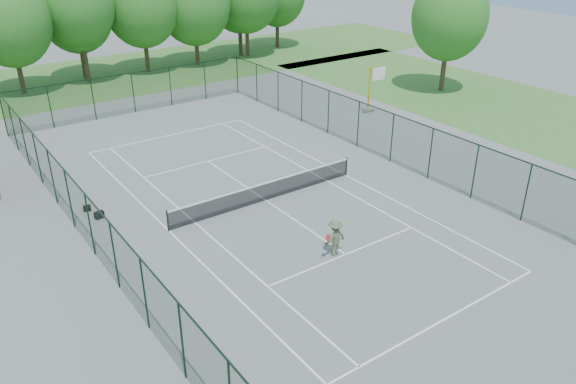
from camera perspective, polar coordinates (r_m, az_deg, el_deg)
name	(u,v)px	position (r m, az deg, el deg)	size (l,w,h in m)	color
ground	(266,200)	(29.39, -2.25, -0.86)	(140.00, 140.00, 0.00)	slate
grass_far	(86,78)	(55.52, -19.83, 10.80)	(80.00, 16.00, 0.01)	#457731
grass_side	(490,102)	(48.07, 19.82, 8.56)	(14.00, 40.00, 0.01)	#457731
court_lines	(266,200)	(29.39, -2.25, -0.86)	(11.05, 23.85, 0.01)	white
tennis_net	(266,191)	(29.13, -2.27, 0.15)	(11.08, 0.08, 1.10)	black
fence_enclosure	(265,173)	(28.71, -2.31, 1.91)	(18.05, 36.05, 3.02)	#14321A
tree_line_far	(75,10)	(54.39, -20.82, 16.86)	(39.40, 6.40, 9.70)	#453722
basketball_goal	(374,81)	(42.05, 8.77, 11.06)	(1.20, 1.43, 3.65)	#D0A108
tree_side	(450,16)	(49.04, 16.12, 16.76)	(6.10, 6.10, 9.66)	#453722
sports_bag_a	(99,215)	(29.11, -18.63, -2.23)	(0.45, 0.27, 0.36)	black
sports_bag_b	(87,208)	(30.05, -19.75, -1.56)	(0.38, 0.23, 0.29)	black
tennis_player	(335,238)	(24.48, 4.79, -4.65)	(1.89, 0.84, 1.70)	#575E41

